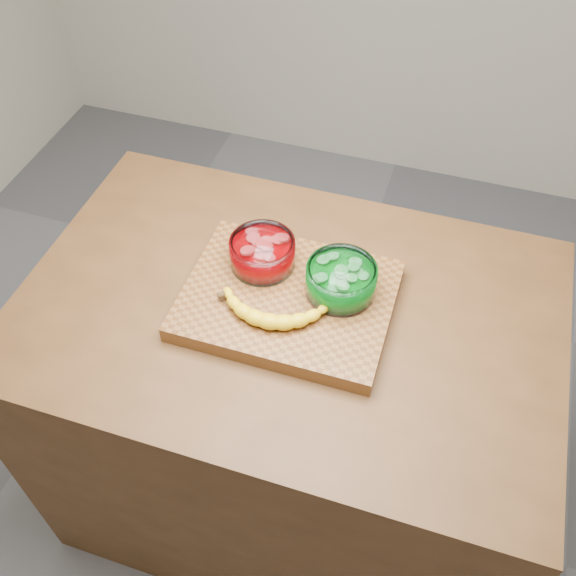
% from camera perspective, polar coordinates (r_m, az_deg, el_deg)
% --- Properties ---
extents(ground, '(3.50, 3.50, 0.00)m').
position_cam_1_polar(ground, '(2.19, 0.00, -16.86)').
color(ground, '#5B5B60').
rests_on(ground, ground).
extents(counter, '(1.20, 0.80, 0.90)m').
position_cam_1_polar(counter, '(1.79, 0.00, -10.87)').
color(counter, '#513218').
rests_on(counter, ground).
extents(cutting_board, '(0.45, 0.35, 0.04)m').
position_cam_1_polar(cutting_board, '(1.40, 0.00, -1.08)').
color(cutting_board, brown).
rests_on(cutting_board, counter).
extents(bowl_red, '(0.15, 0.15, 0.07)m').
position_cam_1_polar(bowl_red, '(1.43, -2.29, 3.14)').
color(bowl_red, white).
rests_on(bowl_red, cutting_board).
extents(bowl_green, '(0.15, 0.15, 0.07)m').
position_cam_1_polar(bowl_green, '(1.37, 4.73, 0.70)').
color(bowl_green, white).
rests_on(bowl_green, cutting_board).
extents(banana, '(0.26, 0.13, 0.04)m').
position_cam_1_polar(banana, '(1.34, -1.46, -1.86)').
color(banana, yellow).
rests_on(banana, cutting_board).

